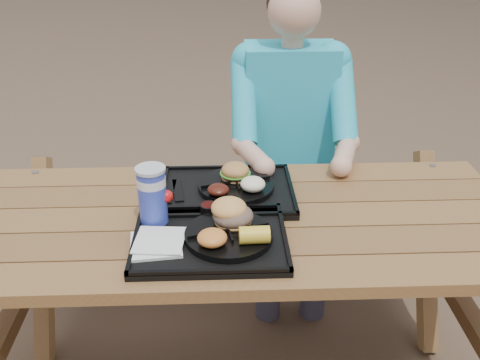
{
  "coord_description": "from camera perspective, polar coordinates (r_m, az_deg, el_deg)",
  "views": [
    {
      "loc": [
        -0.06,
        -1.47,
        1.65
      ],
      "look_at": [
        0.0,
        0.0,
        0.88
      ],
      "focal_mm": 40.0,
      "sensor_mm": 36.0,
      "label": 1
    }
  ],
  "objects": [
    {
      "name": "picnic_table",
      "position": [
        1.94,
        -0.0,
        -13.33
      ],
      "size": [
        1.8,
        1.49,
        0.75
      ],
      "primitive_type": null,
      "color": "#999999",
      "rests_on": "ground"
    },
    {
      "name": "tray_near",
      "position": [
        1.59,
        -3.2,
        -6.44
      ],
      "size": [
        0.45,
        0.35,
        0.02
      ],
      "primitive_type": "cube",
      "color": "black",
      "rests_on": "picnic_table"
    },
    {
      "name": "tray_far",
      "position": [
        1.83,
        -1.34,
        -1.36
      ],
      "size": [
        0.45,
        0.35,
        0.02
      ],
      "primitive_type": "cube",
      "color": "black",
      "rests_on": "picnic_table"
    },
    {
      "name": "plate_near",
      "position": [
        1.57,
        -1.2,
        -5.9
      ],
      "size": [
        0.26,
        0.26,
        0.02
      ],
      "primitive_type": "cylinder",
      "color": "black",
      "rests_on": "tray_near"
    },
    {
      "name": "plate_far",
      "position": [
        1.83,
        -0.42,
        -0.65
      ],
      "size": [
        0.26,
        0.26,
        0.02
      ],
      "primitive_type": "cylinder",
      "color": "black",
      "rests_on": "tray_far"
    },
    {
      "name": "napkin_stack",
      "position": [
        1.56,
        -8.96,
        -6.71
      ],
      "size": [
        0.16,
        0.16,
        0.02
      ],
      "primitive_type": "cube",
      "rotation": [
        0.0,
        0.0,
        0.12
      ],
      "color": "white",
      "rests_on": "tray_near"
    },
    {
      "name": "soda_cup",
      "position": [
        1.63,
        -9.32,
        -1.75
      ],
      "size": [
        0.09,
        0.09,
        0.17
      ],
      "primitive_type": "cylinder",
      "color": "#1629A6",
      "rests_on": "tray_near"
    },
    {
      "name": "condiment_bbq",
      "position": [
        1.69,
        -3.38,
        -3.12
      ],
      "size": [
        0.06,
        0.06,
        0.03
      ],
      "primitive_type": "cylinder",
      "color": "black",
      "rests_on": "tray_near"
    },
    {
      "name": "condiment_mustard",
      "position": [
        1.68,
        -1.34,
        -3.34
      ],
      "size": [
        0.04,
        0.04,
        0.03
      ],
      "primitive_type": "cylinder",
      "color": "gold",
      "rests_on": "tray_near"
    },
    {
      "name": "sandwich",
      "position": [
        1.58,
        -0.76,
        -2.77
      ],
      "size": [
        0.11,
        0.11,
        0.12
      ],
      "primitive_type": null,
      "color": "#E69F51",
      "rests_on": "plate_near"
    },
    {
      "name": "mac_cheese",
      "position": [
        1.51,
        -2.98,
        -6.18
      ],
      "size": [
        0.09,
        0.09,
        0.04
      ],
      "primitive_type": "ellipsoid",
      "color": "orange",
      "rests_on": "plate_near"
    },
    {
      "name": "corn_cob",
      "position": [
        1.51,
        1.54,
        -5.88
      ],
      "size": [
        0.09,
        0.09,
        0.05
      ],
      "primitive_type": null,
      "rotation": [
        0.0,
        0.0,
        0.03
      ],
      "color": "yellow",
      "rests_on": "plate_near"
    },
    {
      "name": "cutlery_far",
      "position": [
        1.84,
        -6.65,
        -1.05
      ],
      "size": [
        0.05,
        0.17,
        0.01
      ],
      "primitive_type": "cube",
      "rotation": [
        0.0,
        0.0,
        0.13
      ],
      "color": "black",
      "rests_on": "tray_far"
    },
    {
      "name": "burger",
      "position": [
        1.84,
        -0.51,
        1.39
      ],
      "size": [
        0.1,
        0.1,
        0.09
      ],
      "primitive_type": null,
      "color": "#BA7D41",
      "rests_on": "plate_far"
    },
    {
      "name": "baked_beans",
      "position": [
        1.76,
        -2.34,
        -1.03
      ],
      "size": [
        0.07,
        0.07,
        0.03
      ],
      "primitive_type": "ellipsoid",
      "color": "#48170E",
      "rests_on": "plate_far"
    },
    {
      "name": "potato_salad",
      "position": [
        1.78,
        1.37,
        -0.44
      ],
      "size": [
        0.08,
        0.08,
        0.05
      ],
      "primitive_type": "ellipsoid",
      "color": "white",
      "rests_on": "plate_far"
    },
    {
      "name": "diner",
      "position": [
        2.39,
        5.08,
        2.51
      ],
      "size": [
        0.48,
        0.84,
        1.28
      ],
      "primitive_type": null,
      "color": "teal",
      "rests_on": "ground"
    }
  ]
}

